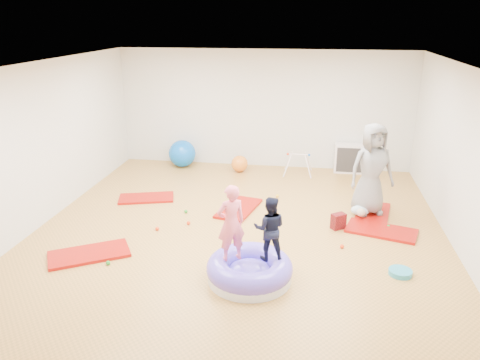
# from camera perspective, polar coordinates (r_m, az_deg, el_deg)

# --- Properties ---
(room) EXTENTS (7.01, 8.01, 2.81)m
(room) POSITION_cam_1_polar(r_m,az_deg,el_deg) (7.45, -0.36, 2.87)
(room) COLOR #B7833A
(room) RESTS_ON ground
(gym_mat_front_left) EXTENTS (1.34, 1.14, 0.05)m
(gym_mat_front_left) POSITION_cam_1_polar(r_m,az_deg,el_deg) (7.71, -17.91, -8.59)
(gym_mat_front_left) COLOR #B00E00
(gym_mat_front_left) RESTS_ON ground
(gym_mat_mid_left) EXTENTS (1.19, 0.83, 0.05)m
(gym_mat_mid_left) POSITION_cam_1_polar(r_m,az_deg,el_deg) (9.68, -11.35, -2.16)
(gym_mat_mid_left) COLOR #B00E00
(gym_mat_mid_left) RESTS_ON ground
(gym_mat_center_back) EXTENTS (0.82, 1.25, 0.05)m
(gym_mat_center_back) POSITION_cam_1_polar(r_m,az_deg,el_deg) (8.99, -0.16, -3.47)
(gym_mat_center_back) COLOR #B00E00
(gym_mat_center_back) RESTS_ON ground
(gym_mat_right) EXTENTS (1.28, 0.89, 0.05)m
(gym_mat_right) POSITION_cam_1_polar(r_m,az_deg,el_deg) (8.45, 16.84, -5.94)
(gym_mat_right) COLOR #B00E00
(gym_mat_right) RESTS_ON ground
(gym_mat_rear_right) EXTENTS (0.79, 1.23, 0.05)m
(gym_mat_rear_right) POSITION_cam_1_polar(r_m,az_deg,el_deg) (9.11, 15.86, -3.94)
(gym_mat_rear_right) COLOR #B00E00
(gym_mat_rear_right) RESTS_ON ground
(inflatable_cushion) EXTENTS (1.22, 1.22, 0.38)m
(inflatable_cushion) POSITION_cam_1_polar(r_m,az_deg,el_deg) (6.68, 1.17, -10.94)
(inflatable_cushion) COLOR silver
(inflatable_cushion) RESTS_ON ground
(child_pink) EXTENTS (0.48, 0.44, 1.10)m
(child_pink) POSITION_cam_1_polar(r_m,az_deg,el_deg) (6.37, -1.11, -4.87)
(child_pink) COLOR #FF6A81
(child_pink) RESTS_ON inflatable_cushion
(child_navy) EXTENTS (0.47, 0.38, 0.93)m
(child_navy) POSITION_cam_1_polar(r_m,az_deg,el_deg) (6.43, 3.64, -5.53)
(child_navy) COLOR black
(child_navy) RESTS_ON inflatable_cushion
(adult_caregiver) EXTENTS (0.95, 0.77, 1.69)m
(adult_caregiver) POSITION_cam_1_polar(r_m,az_deg,el_deg) (8.80, 15.76, 1.28)
(adult_caregiver) COLOR slate
(adult_caregiver) RESTS_ON gym_mat_rear_right
(infant) EXTENTS (0.33, 0.34, 0.20)m
(infant) POSITION_cam_1_polar(r_m,az_deg,el_deg) (8.85, 14.45, -3.66)
(infant) COLOR #A9C7D2
(infant) RESTS_ON gym_mat_rear_right
(ball_pit_balls) EXTENTS (4.39, 3.41, 0.07)m
(ball_pit_balls) POSITION_cam_1_polar(r_m,az_deg,el_deg) (7.96, -0.12, -6.58)
(ball_pit_balls) COLOR #218723
(ball_pit_balls) RESTS_ON ground
(exercise_ball_blue) EXTENTS (0.66, 0.66, 0.66)m
(exercise_ball_blue) POSITION_cam_1_polar(r_m,az_deg,el_deg) (11.54, -7.07, 3.22)
(exercise_ball_blue) COLOR blue
(exercise_ball_blue) RESTS_ON ground
(exercise_ball_orange) EXTENTS (0.39, 0.39, 0.39)m
(exercise_ball_orange) POSITION_cam_1_polar(r_m,az_deg,el_deg) (11.11, -0.05, 2.00)
(exercise_ball_orange) COLOR orange
(exercise_ball_orange) RESTS_ON ground
(infant_play_gym) EXTENTS (0.66, 0.63, 0.51)m
(infant_play_gym) POSITION_cam_1_polar(r_m,az_deg,el_deg) (10.93, 7.10, 2.34)
(infant_play_gym) COLOR silver
(infant_play_gym) RESTS_ON ground
(cube_shelf) EXTENTS (0.68, 0.33, 0.68)m
(cube_shelf) POSITION_cam_1_polar(r_m,az_deg,el_deg) (11.33, 13.14, 2.60)
(cube_shelf) COLOR silver
(cube_shelf) RESTS_ON ground
(balance_disc) EXTENTS (0.33, 0.33, 0.07)m
(balance_disc) POSITION_cam_1_polar(r_m,az_deg,el_deg) (7.23, 18.96, -10.59)
(balance_disc) COLOR teal
(balance_disc) RESTS_ON ground
(backpack) EXTENTS (0.28, 0.26, 0.28)m
(backpack) POSITION_cam_1_polar(r_m,az_deg,el_deg) (8.35, 11.90, -4.94)
(backpack) COLOR maroon
(backpack) RESTS_ON ground
(yellow_toy) EXTENTS (0.18, 0.18, 0.03)m
(yellow_toy) POSITION_cam_1_polar(r_m,az_deg,el_deg) (7.68, -16.10, -8.62)
(yellow_toy) COLOR yellow
(yellow_toy) RESTS_ON ground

